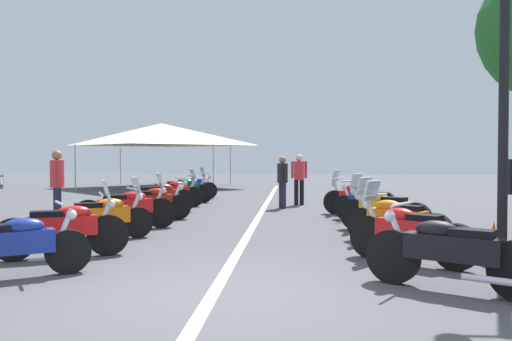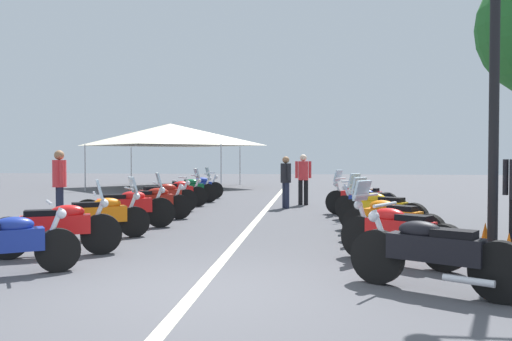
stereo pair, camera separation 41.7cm
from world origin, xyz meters
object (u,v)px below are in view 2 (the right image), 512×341
object	(u,v)px
motorcycle_left_row_1	(58,227)
motorcycle_right_row_5	(360,198)
motorcycle_left_row_4	(152,202)
bystander_3	(59,180)
motorcycle_right_row_1	(398,232)
motorcycle_right_row_4	(370,204)
motorcycle_left_row_8	(198,187)
traffic_cone_1	(485,244)
event_tent	(170,135)
bystander_4	(286,178)
motorcycle_left_row_3	(126,207)
motorcycle_right_row_2	(390,220)
motorcycle_left_row_6	(176,192)
motorcycle_left_row_7	(187,189)
street_lamp_twin_globe	(495,27)
motorcycle_right_row_3	(380,210)
motorcycle_left_row_2	(99,216)
motorcycle_right_row_0	(433,253)
traffic_cone_2	(509,257)
motorcycle_left_row_0	(0,243)
bystander_2	(303,176)
motorcycle_left_row_5	(161,197)

from	to	relation	value
motorcycle_left_row_1	motorcycle_right_row_5	world-z (taller)	same
motorcycle_left_row_4	bystander_3	distance (m)	2.22
motorcycle_right_row_1	motorcycle_right_row_4	bearing A→B (deg)	-52.15
motorcycle_left_row_8	motorcycle_right_row_4	distance (m)	8.39
motorcycle_left_row_1	traffic_cone_1	xyz separation A→B (m)	(0.16, -6.59, -0.18)
event_tent	bystander_4	bearing A→B (deg)	-148.00
motorcycle_left_row_1	motorcycle_left_row_3	size ratio (longest dim) A/B	0.92
motorcycle_right_row_1	motorcycle_left_row_3	bearing A→B (deg)	7.23
motorcycle_left_row_4	motorcycle_right_row_2	distance (m)	6.25
bystander_4	bystander_3	bearing A→B (deg)	11.08
motorcycle_left_row_6	motorcycle_left_row_7	xyz separation A→B (m)	(1.49, 0.01, 0.00)
motorcycle_left_row_6	bystander_3	distance (m)	4.46
event_tent	bystander_3	bearing A→B (deg)	-175.58
motorcycle_left_row_3	motorcycle_right_row_5	bearing A→B (deg)	6.96
street_lamp_twin_globe	motorcycle_left_row_7	bearing A→B (deg)	34.75
event_tent	motorcycle_right_row_2	bearing A→B (deg)	-153.12
motorcycle_left_row_3	motorcycle_left_row_4	xyz separation A→B (m)	(1.56, -0.10, -0.03)
motorcycle_right_row_3	motorcycle_left_row_7	bearing A→B (deg)	-13.14
motorcycle_left_row_2	motorcycle_right_row_3	distance (m)	5.63
motorcycle_right_row_0	motorcycle_right_row_3	xyz separation A→B (m)	(4.85, 0.00, 0.01)
motorcycle_left_row_1	motorcycle_left_row_4	xyz separation A→B (m)	(4.82, -0.06, -0.02)
motorcycle_left_row_3	traffic_cone_2	world-z (taller)	motorcycle_left_row_3
motorcycle_left_row_0	bystander_4	bearing A→B (deg)	38.07
motorcycle_left_row_2	motorcycle_left_row_4	bearing A→B (deg)	55.77
event_tent	traffic_cone_1	bearing A→B (deg)	-151.88
motorcycle_left_row_2	bystander_2	xyz separation A→B (m)	(7.52, -3.76, 0.50)
motorcycle_right_row_2	motorcycle_left_row_7	bearing A→B (deg)	-15.03
motorcycle_right_row_0	bystander_3	size ratio (longest dim) A/B	1.09
bystander_3	motorcycle_right_row_2	bearing A→B (deg)	-57.11
motorcycle_left_row_7	traffic_cone_2	xyz separation A→B (m)	(-10.51, -6.71, -0.18)
motorcycle_left_row_6	street_lamp_twin_globe	world-z (taller)	street_lamp_twin_globe
bystander_3	motorcycle_left_row_0	bearing A→B (deg)	-109.43
motorcycle_left_row_5	event_tent	bearing A→B (deg)	70.18
motorcycle_right_row_1	event_tent	bearing A→B (deg)	-26.24
traffic_cone_1	motorcycle_right_row_5	bearing A→B (deg)	11.88
motorcycle_left_row_4	bystander_2	size ratio (longest dim) A/B	1.17
motorcycle_right_row_1	traffic_cone_1	size ratio (longest dim) A/B	2.69
motorcycle_left_row_4	motorcycle_right_row_5	bearing A→B (deg)	-8.29
motorcycle_right_row_2	motorcycle_left_row_6	bearing A→B (deg)	-9.40
motorcycle_right_row_2	bystander_2	size ratio (longest dim) A/B	1.01
bystander_2	motorcycle_left_row_1	bearing A→B (deg)	-32.48
street_lamp_twin_globe	traffic_cone_1	xyz separation A→B (m)	(0.30, 0.01, -3.14)
bystander_3	event_tent	bearing A→B (deg)	56.18
motorcycle_left_row_2	motorcycle_right_row_3	size ratio (longest dim) A/B	1.01
motorcycle_left_row_0	motorcycle_right_row_1	world-z (taller)	motorcycle_right_row_1
motorcycle_left_row_6	motorcycle_right_row_1	size ratio (longest dim) A/B	1.13
motorcycle_left_row_8	motorcycle_right_row_3	bearing A→B (deg)	-84.07
motorcycle_left_row_7	motorcycle_right_row_3	distance (m)	8.52
motorcycle_left_row_6	event_tent	xyz separation A→B (m)	(10.08, 2.89, 2.18)
motorcycle_left_row_0	motorcycle_left_row_3	world-z (taller)	motorcycle_left_row_3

